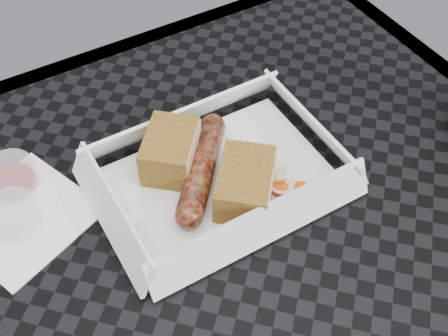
{
  "coord_description": "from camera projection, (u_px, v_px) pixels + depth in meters",
  "views": [
    {
      "loc": [
        -0.13,
        -0.19,
        1.2
      ],
      "look_at": [
        0.05,
        0.12,
        0.78
      ],
      "focal_mm": 45.0,
      "sensor_mm": 36.0,
      "label": 1
    }
  ],
  "objects": [
    {
      "name": "food_tray",
      "position": [
        219.0,
        179.0,
        0.58
      ],
      "size": [
        0.22,
        0.15,
        0.0
      ],
      "primitive_type": "cube",
      "color": "white",
      "rests_on": "patio_table"
    },
    {
      "name": "bratwurst",
      "position": [
        202.0,
        168.0,
        0.57
      ],
      "size": [
        0.11,
        0.12,
        0.03
      ],
      "rotation": [
        0.0,
        0.0,
        0.86
      ],
      "color": "brown",
      "rests_on": "food_tray"
    },
    {
      "name": "bread_near",
      "position": [
        170.0,
        151.0,
        0.58
      ],
      "size": [
        0.08,
        0.08,
        0.04
      ],
      "primitive_type": "cube",
      "rotation": [
        0.0,
        0.0,
        0.86
      ],
      "color": "olive",
      "rests_on": "food_tray"
    },
    {
      "name": "bread_far",
      "position": [
        245.0,
        184.0,
        0.55
      ],
      "size": [
        0.09,
        0.09,
        0.04
      ],
      "primitive_type": "cube",
      "rotation": [
        0.0,
        0.0,
        0.86
      ],
      "color": "olive",
      "rests_on": "food_tray"
    },
    {
      "name": "veg_garnish",
      "position": [
        281.0,
        186.0,
        0.57
      ],
      "size": [
        0.03,
        0.03,
        0.0
      ],
      "color": "#DE4709",
      "rests_on": "food_tray"
    },
    {
      "name": "napkin",
      "position": [
        23.0,
        217.0,
        0.55
      ],
      "size": [
        0.16,
        0.16,
        0.0
      ],
      "primitive_type": "cube",
      "rotation": [
        0.0,
        0.0,
        0.38
      ],
      "color": "white",
      "rests_on": "patio_table"
    },
    {
      "name": "condiment_cup_sauce",
      "position": [
        12.0,
        176.0,
        0.57
      ],
      "size": [
        0.05,
        0.05,
        0.03
      ],
      "primitive_type": "cylinder",
      "color": "maroon",
      "rests_on": "patio_table"
    },
    {
      "name": "condiment_cup_empty",
      "position": [
        13.0,
        216.0,
        0.54
      ],
      "size": [
        0.05,
        0.05,
        0.03
      ],
      "primitive_type": "cylinder",
      "color": "silver",
      "rests_on": "patio_table"
    }
  ]
}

